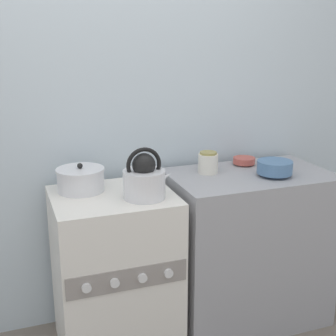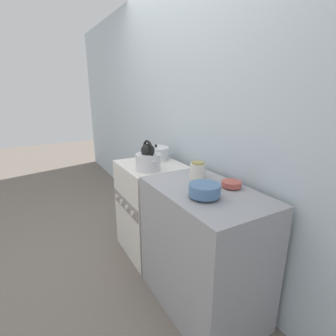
# 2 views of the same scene
# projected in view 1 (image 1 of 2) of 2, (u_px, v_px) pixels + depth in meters

# --- Properties ---
(wall_back) EXTENTS (7.00, 0.06, 2.50)m
(wall_back) POSITION_uv_depth(u_px,v_px,m) (95.00, 108.00, 2.54)
(wall_back) COLOR silver
(wall_back) RESTS_ON ground_plane
(stove) EXTENTS (0.61, 0.55, 0.87)m
(stove) POSITION_uv_depth(u_px,v_px,m) (115.00, 273.00, 2.45)
(stove) COLOR silver
(stove) RESTS_ON ground_plane
(counter) EXTENTS (0.89, 0.55, 0.90)m
(counter) POSITION_uv_depth(u_px,v_px,m) (247.00, 247.00, 2.71)
(counter) COLOR #99999E
(counter) RESTS_ON ground_plane
(kettle) EXTENTS (0.25, 0.21, 0.25)m
(kettle) POSITION_uv_depth(u_px,v_px,m) (145.00, 179.00, 2.26)
(kettle) COLOR silver
(kettle) RESTS_ON stove
(cooking_pot) EXTENTS (0.24, 0.24, 0.15)m
(cooking_pot) POSITION_uv_depth(u_px,v_px,m) (81.00, 180.00, 2.37)
(cooking_pot) COLOR silver
(cooking_pot) RESTS_ON stove
(enamel_bowl) EXTENTS (0.19, 0.19, 0.08)m
(enamel_bowl) POSITION_uv_depth(u_px,v_px,m) (275.00, 167.00, 2.53)
(enamel_bowl) COLOR #4C729E
(enamel_bowl) RESTS_ON counter
(small_ceramic_bowl) EXTENTS (0.13, 0.13, 0.04)m
(small_ceramic_bowl) POSITION_uv_depth(u_px,v_px,m) (244.00, 161.00, 2.75)
(small_ceramic_bowl) COLOR #B75147
(small_ceramic_bowl) RESTS_ON counter
(storage_jar) EXTENTS (0.11, 0.11, 0.12)m
(storage_jar) POSITION_uv_depth(u_px,v_px,m) (208.00, 163.00, 2.58)
(storage_jar) COLOR silver
(storage_jar) RESTS_ON counter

